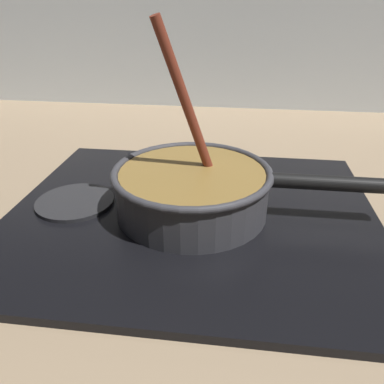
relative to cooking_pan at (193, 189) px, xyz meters
The scene contains 6 objects.
ground 0.14m from the cooking_pan, 85.11° to the right, with size 2.40×1.60×0.04m, color #9E8466.
backsplash_wall 0.71m from the cooking_pan, 89.17° to the left, with size 2.40×0.02×0.55m, color silver.
hob_plate 0.05m from the cooking_pan, behind, with size 0.56×0.48×0.01m, color black.
burner_ring 0.04m from the cooking_pan, behind, with size 0.18×0.18×0.01m, color #592D0C.
spare_burner 0.19m from the cooking_pan, behind, with size 0.12×0.12×0.01m, color #262628.
cooking_pan is the anchor object (origin of this frame).
Camera 1 is at (0.05, -0.39, 0.31)m, focal length 35.91 mm.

